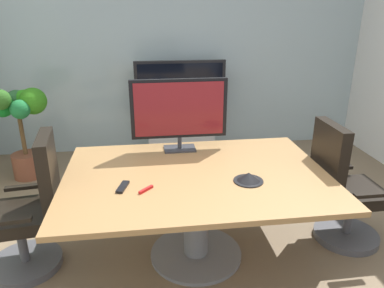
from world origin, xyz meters
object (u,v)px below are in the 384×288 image
Objects in this scene: conference_table at (196,193)px; potted_plant at (21,118)px; office_chair_left at (31,216)px; conference_phone at (249,177)px; office_chair_right at (343,194)px; wall_display_unit at (181,124)px; tv_monitor at (179,111)px; remote_control at (123,187)px.

potted_plant is at bearing 135.47° from conference_table.
office_chair_left is 1.82m from potted_plant.
conference_phone reaches higher than conference_table.
office_chair_right is 2.48m from wall_display_unit.
office_chair_right is 1.58m from tv_monitor.
conference_table is 11.89× the size of remote_control.
conference_table is 9.18× the size of conference_phone.
office_chair_left is 4.95× the size of conference_phone.
conference_table is at bearing -81.90° from tv_monitor.
conference_phone is (-0.92, -0.24, 0.33)m from office_chair_right.
remote_control is (-0.48, -0.69, -0.35)m from tv_monitor.
wall_display_unit is 2.46m from conference_phone.
conference_table is 2.25m from wall_display_unit.
tv_monitor is 3.82× the size of conference_phone.
wall_display_unit reaches higher than remote_control.
tv_monitor is at bearing 98.10° from conference_table.
potted_plant reaches higher than remote_control.
conference_table is 0.45m from conference_phone.
conference_table is at bearing 32.01° from remote_control.
remote_control is (-0.66, -2.41, 0.32)m from wall_display_unit.
remote_control is at bearing -124.59° from tv_monitor.
office_chair_left is 2.60m from wall_display_unit.
remote_control is at bearing -57.18° from potted_plant.
tv_monitor reaches higher than potted_plant.
potted_plant reaches higher than office_chair_left.
wall_display_unit is 1.99m from potted_plant.
tv_monitor is 0.74× the size of potted_plant.
conference_phone is (0.36, -0.18, 0.20)m from conference_table.
conference_phone is (2.16, -1.95, 0.04)m from potted_plant.
tv_monitor is (-1.35, 0.47, 0.66)m from office_chair_right.
office_chair_left is 1.45m from tv_monitor.
conference_table is at bearing 80.76° from office_chair_left.
wall_display_unit is at bearing 140.65° from office_chair_left.
potted_plant is (-1.91, -0.47, 0.31)m from wall_display_unit.
office_chair_left is (-1.28, 0.05, -0.13)m from conference_table.
remote_control is (0.73, -0.22, 0.31)m from office_chair_left.
office_chair_right is at bearing -19.28° from tv_monitor.
remote_control is (-0.91, 0.02, -0.02)m from conference_phone.
remote_control is at bearing 66.52° from office_chair_left.
office_chair_left is 0.82m from remote_control.
conference_table is at bearing 153.28° from conference_phone.
office_chair_left reaches higher than remote_control.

